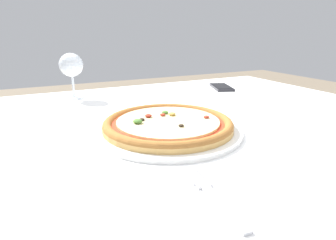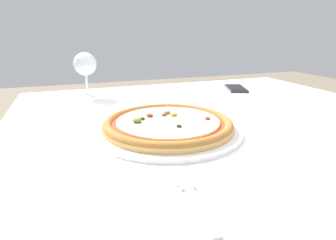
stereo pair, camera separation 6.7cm
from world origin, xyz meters
The scene contains 5 objects.
dining_table centered at (0.00, 0.00, 0.67)m, with size 1.16×1.10×0.76m.
pizza_plate centered at (-0.18, -0.05, 0.77)m, with size 0.35×0.35×0.04m.
fork centered at (-0.24, -0.33, 0.76)m, with size 0.04×0.17×0.00m.
wine_glass_far_left centered at (-0.33, 0.41, 0.87)m, with size 0.08×0.08×0.16m.
cell_phone centered at (0.25, 0.33, 0.76)m, with size 0.11×0.16×0.01m.
Camera 1 is at (-0.46, -0.62, 0.99)m, focal length 30.00 mm.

